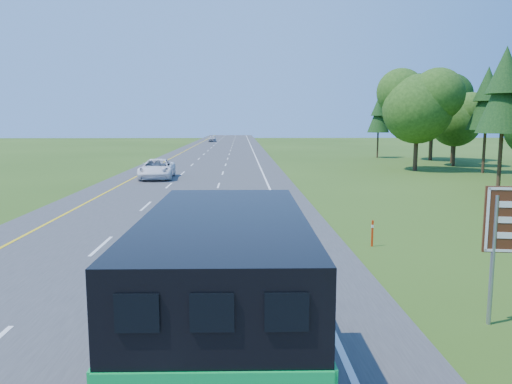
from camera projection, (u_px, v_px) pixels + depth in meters
road at (205, 170)px, 48.62m from camera, size 15.00×260.00×0.04m
lane_markings at (205, 170)px, 48.62m from camera, size 11.15×260.00×0.01m
horse_truck at (227, 301)px, 8.08m from camera, size 2.46×7.51×3.31m
white_suv at (157, 169)px, 41.27m from camera, size 2.94×5.90×1.60m
far_car at (212, 139)px, 118.00m from camera, size 1.74×4.25×1.45m
delineator at (372, 232)px, 18.87m from camera, size 0.08×0.05×1.01m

